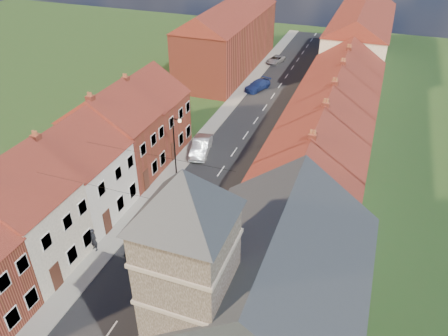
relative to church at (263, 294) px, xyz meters
The scene contains 23 objects.
road 28.87m from the church, 109.33° to the left, with size 7.00×90.00×0.02m, color black.
pavement_left 30.57m from the church, 117.29° to the left, with size 1.80×90.00×0.12m, color gray.
pavement_right 27.75m from the church, 100.53° to the left, with size 1.80×90.00×0.12m, color gray.
church is the anchor object (origin of this frame).
cottage_r_tudor 9.48m from the church, 90.57° to the left, with size 8.30×5.20×9.00m.
cottage_r_white_near 14.84m from the church, 90.23° to the left, with size 8.30×6.00×9.00m.
cottage_r_cream_mid 20.22m from the church, 90.17° to the left, with size 8.30×5.20×9.00m.
cottage_r_pink 25.61m from the church, 90.13° to the left, with size 8.30×6.00×9.00m.
cottage_r_white_far 31.00m from the church, 90.11° to the left, with size 8.30×5.20×9.00m.
cottage_r_cream_far 36.40m from the church, 90.09° to the left, with size 8.30×6.00×9.00m.
cottage_l_cream 18.84m from the church, behind, with size 8.30×6.30×9.10m.
cottage_l_white 20.61m from the church, 155.20° to the left, with size 8.30×6.90×8.80m.
cottage_l_brick_mid 23.81m from the church, 141.73° to the left, with size 8.30×5.70×9.10m.
cottage_l_pink 27.78m from the church, 132.28° to the left, with size 8.30×6.30×8.80m.
block_right_far 51.68m from the church, 90.07° to the left, with size 8.30×24.20×10.50m.
block_left_far 50.27m from the church, 111.79° to the left, with size 8.30×24.20×10.50m.
lamppost 21.38m from the church, 128.30° to the left, with size 0.88×0.15×6.00m.
car_near 13.62m from the church, 149.67° to the left, with size 1.53×3.81×1.30m, color black.
car_mid 25.23m from the church, 120.55° to the left, with size 1.68×4.81×1.58m, color silver.
car_far 42.18m from the church, 106.61° to the left, with size 1.82×4.46×1.30m, color navy.
car_distant 53.60m from the church, 103.49° to the left, with size 1.85×4.02×1.12m, color #A1A3A9.
pedestrian_left 15.96m from the church, 161.74° to the left, with size 0.71×0.46×1.93m, color black.
pedestrian_right 14.66m from the church, 107.94° to the left, with size 0.85×0.67×1.76m, color black.
Camera 1 is at (12.85, -11.90, 23.45)m, focal length 35.00 mm.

